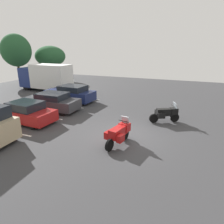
{
  "coord_description": "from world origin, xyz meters",
  "views": [
    {
      "loc": [
        -9.99,
        -3.27,
        4.83
      ],
      "look_at": [
        0.71,
        1.08,
        1.05
      ],
      "focal_mm": 31.76,
      "sensor_mm": 36.0,
      "label": 1
    }
  ],
  "objects_px": {
    "motorcycle_touring": "(119,133)",
    "car_red": "(24,112)",
    "car_charcoal": "(51,102)",
    "car_navy": "(71,94)",
    "box_truck": "(46,77)",
    "motorcycle_second": "(166,113)"
  },
  "relations": [
    {
      "from": "motorcycle_touring",
      "to": "car_red",
      "type": "distance_m",
      "value": 7.11
    },
    {
      "from": "car_charcoal",
      "to": "car_navy",
      "type": "relative_size",
      "value": 0.99
    },
    {
      "from": "car_charcoal",
      "to": "motorcycle_touring",
      "type": "bearing_deg",
      "value": -116.31
    },
    {
      "from": "car_red",
      "to": "box_truck",
      "type": "relative_size",
      "value": 0.73
    },
    {
      "from": "car_charcoal",
      "to": "box_truck",
      "type": "xyz_separation_m",
      "value": [
        6.14,
        5.47,
        0.88
      ]
    },
    {
      "from": "motorcycle_touring",
      "to": "box_truck",
      "type": "height_order",
      "value": "box_truck"
    },
    {
      "from": "motorcycle_touring",
      "to": "car_navy",
      "type": "bearing_deg",
      "value": 48.15
    },
    {
      "from": "motorcycle_second",
      "to": "box_truck",
      "type": "height_order",
      "value": "box_truck"
    },
    {
      "from": "motorcycle_touring",
      "to": "car_charcoal",
      "type": "distance_m",
      "value": 7.83
    },
    {
      "from": "motorcycle_second",
      "to": "car_charcoal",
      "type": "bearing_deg",
      "value": 94.64
    },
    {
      "from": "car_navy",
      "to": "car_red",
      "type": "bearing_deg",
      "value": -179.74
    },
    {
      "from": "car_charcoal",
      "to": "box_truck",
      "type": "relative_size",
      "value": 0.73
    },
    {
      "from": "motorcycle_second",
      "to": "car_red",
      "type": "bearing_deg",
      "value": 111.48
    },
    {
      "from": "motorcycle_touring",
      "to": "motorcycle_second",
      "type": "xyz_separation_m",
      "value": [
        4.19,
        -1.8,
        -0.01
      ]
    },
    {
      "from": "motorcycle_touring",
      "to": "car_navy",
      "type": "distance_m",
      "value": 9.53
    },
    {
      "from": "motorcycle_second",
      "to": "car_navy",
      "type": "height_order",
      "value": "car_navy"
    },
    {
      "from": "car_red",
      "to": "box_truck",
      "type": "xyz_separation_m",
      "value": [
        8.92,
        5.41,
        0.92
      ]
    },
    {
      "from": "car_charcoal",
      "to": "car_navy",
      "type": "xyz_separation_m",
      "value": [
        2.89,
        0.08,
        0.04
      ]
    },
    {
      "from": "motorcycle_touring",
      "to": "car_navy",
      "type": "height_order",
      "value": "car_navy"
    },
    {
      "from": "motorcycle_second",
      "to": "box_truck",
      "type": "bearing_deg",
      "value": 69.2
    },
    {
      "from": "box_truck",
      "to": "car_red",
      "type": "bearing_deg",
      "value": -148.76
    },
    {
      "from": "motorcycle_second",
      "to": "car_red",
      "type": "distance_m",
      "value": 9.54
    }
  ]
}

